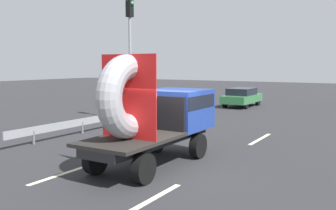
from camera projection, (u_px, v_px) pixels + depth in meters
ground_plane at (161, 167)px, 11.42m from camera, size 120.00×120.00×0.00m
flatbed_truck at (158, 112)px, 11.74m from camera, size 2.02×5.16×3.46m
distant_sedan at (242, 97)px, 27.97m from camera, size 1.86×4.33×1.41m
traffic_light at (130, 44)px, 20.47m from camera, size 0.42×0.36×6.70m
guardrail at (102, 119)px, 18.00m from camera, size 0.10×10.80×0.71m
lane_dash_left_near at (60, 175)px, 10.56m from camera, size 0.16×2.25×0.01m
lane_dash_left_far at (189, 132)px, 17.29m from camera, size 0.16×2.01×0.01m
lane_dash_right_near at (154, 198)px, 8.71m from camera, size 0.16×2.29×0.01m
lane_dash_right_far at (260, 139)px, 15.68m from camera, size 0.16×2.72×0.01m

